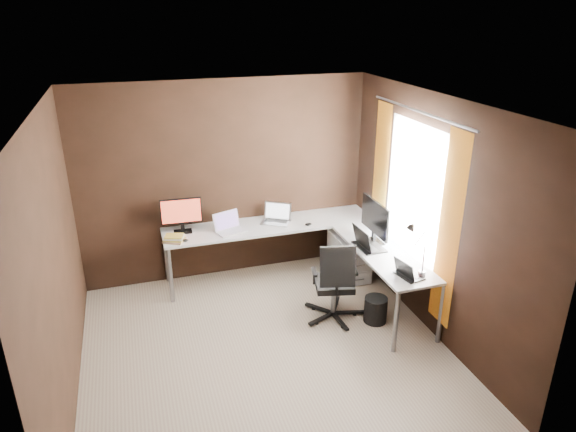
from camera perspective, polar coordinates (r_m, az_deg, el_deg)
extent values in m
cube|color=#B9AB90|center=(5.44, -2.49, -14.65)|extent=(3.60, 3.60, 0.00)
cube|color=white|center=(4.41, -3.04, 12.22)|extent=(3.60, 3.60, 0.00)
cube|color=black|center=(6.43, -6.92, 3.86)|extent=(3.60, 0.00, 2.50)
cube|color=black|center=(3.33, 5.63, -15.24)|extent=(3.60, 0.00, 2.50)
cube|color=black|center=(4.72, -24.43, -5.21)|extent=(0.00, 3.60, 2.50)
cube|color=black|center=(5.49, 15.71, -0.14)|extent=(0.00, 3.60, 2.50)
cube|color=white|center=(5.69, 13.94, 2.99)|extent=(0.00, 1.00, 1.30)
cube|color=orange|center=(5.18, 17.44, -1.72)|extent=(0.01, 0.35, 2.00)
cube|color=orange|center=(6.33, 10.15, 3.36)|extent=(0.01, 0.35, 2.00)
cylinder|color=slate|center=(5.46, 14.41, 11.19)|extent=(0.02, 1.90, 0.02)
cube|color=white|center=(6.45, -2.04, -1.03)|extent=(2.65, 0.60, 0.03)
cube|color=white|center=(5.85, 10.73, -3.98)|extent=(0.60, 1.65, 0.03)
cylinder|color=slate|center=(6.19, -12.93, -6.46)|extent=(0.05, 0.05, 0.70)
cylinder|color=slate|center=(6.65, -13.37, -4.37)|extent=(0.05, 0.05, 0.70)
cylinder|color=slate|center=(5.33, 11.90, -11.46)|extent=(0.05, 0.05, 0.70)
cylinder|color=slate|center=(5.58, 16.65, -10.32)|extent=(0.05, 0.05, 0.70)
cylinder|color=slate|center=(7.23, 7.28, -1.67)|extent=(0.05, 0.05, 0.70)
cube|color=white|center=(6.63, 6.84, -4.47)|extent=(0.42, 0.50, 0.60)
cube|color=black|center=(6.34, -11.59, -1.70)|extent=(0.22, 0.15, 0.01)
cube|color=black|center=(6.34, -11.65, -1.17)|extent=(0.05, 0.03, 0.10)
cube|color=black|center=(6.26, -11.79, 0.56)|extent=(0.49, 0.05, 0.31)
cube|color=#D34428|center=(6.24, -11.78, 0.51)|extent=(0.46, 0.03, 0.28)
cube|color=black|center=(6.05, 9.62, -2.78)|extent=(0.15, 0.24, 0.01)
cube|color=black|center=(6.01, 9.49, -2.28)|extent=(0.03, 0.05, 0.11)
cube|color=black|center=(5.91, 9.64, -0.11)|extent=(0.03, 0.62, 0.38)
cube|color=#2255A4|center=(5.92, 9.77, -0.10)|extent=(0.01, 0.59, 0.35)
cube|color=white|center=(6.26, -6.40, -1.68)|extent=(0.41, 0.34, 0.02)
cube|color=white|center=(6.29, -6.88, -0.45)|extent=(0.35, 0.18, 0.21)
cube|color=#73549B|center=(6.28, -6.85, -0.47)|extent=(0.30, 0.15, 0.18)
cube|color=silver|center=(6.48, -1.36, -0.67)|extent=(0.42, 0.39, 0.02)
cube|color=silver|center=(6.52, -1.16, 0.58)|extent=(0.33, 0.24, 0.22)
cube|color=white|center=(6.52, -1.18, 0.56)|extent=(0.29, 0.20, 0.19)
cube|color=black|center=(5.90, 9.02, -3.39)|extent=(0.29, 0.39, 0.02)
cube|color=black|center=(5.80, 8.22, -2.43)|extent=(0.09, 0.38, 0.24)
cube|color=#161937|center=(5.80, 8.27, -2.42)|extent=(0.07, 0.34, 0.20)
cube|color=black|center=(5.38, 13.29, -6.44)|extent=(0.25, 0.31, 0.02)
cube|color=black|center=(5.29, 12.77, -5.74)|extent=(0.11, 0.28, 0.17)
cube|color=#C44B59|center=(5.29, 12.82, -5.73)|extent=(0.09, 0.25, 0.15)
cube|color=tan|center=(6.12, -12.52, -2.66)|extent=(0.29, 0.27, 0.02)
cube|color=gold|center=(6.11, -12.54, -2.47)|extent=(0.26, 0.24, 0.02)
cube|color=silver|center=(6.10, -12.55, -2.32)|extent=(0.27, 0.24, 0.02)
cube|color=gold|center=(6.10, -12.56, -2.19)|extent=(0.24, 0.21, 0.01)
ellipsoid|color=black|center=(6.08, -11.37, -2.68)|extent=(0.09, 0.06, 0.03)
ellipsoid|color=black|center=(6.40, 2.27, -0.92)|extent=(0.09, 0.07, 0.03)
cylinder|color=slate|center=(5.40, 14.65, -6.20)|extent=(0.07, 0.07, 0.06)
cylinder|color=slate|center=(5.32, 14.83, -4.53)|extent=(0.02, 0.02, 0.30)
cylinder|color=slate|center=(5.23, 14.41, -2.47)|extent=(0.02, 0.16, 0.22)
cone|color=slate|center=(5.23, 13.63, -1.50)|extent=(0.09, 0.12, 0.12)
cylinder|color=slate|center=(5.85, 5.07, -9.14)|extent=(0.05, 0.05, 0.34)
cube|color=black|center=(5.75, 5.13, -7.47)|extent=(0.50, 0.50, 0.07)
cube|color=black|center=(5.43, 5.55, -5.63)|extent=(0.39, 0.19, 0.45)
cylinder|color=black|center=(5.87, 9.70, -10.22)|extent=(0.32, 0.32, 0.29)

